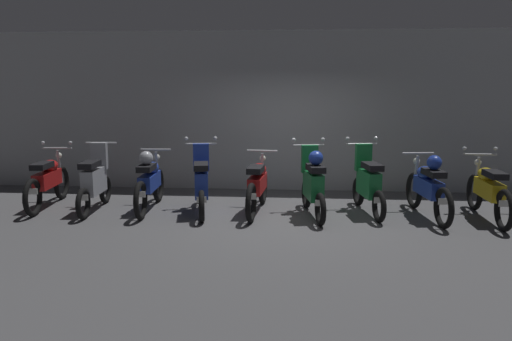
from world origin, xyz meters
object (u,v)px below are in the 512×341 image
(motorbike_slot_0, at_px, (48,180))
(motorbike_slot_8, at_px, (488,190))
(motorbike_slot_4, at_px, (258,185))
(motorbike_slot_3, at_px, (202,183))
(motorbike_slot_7, at_px, (428,187))
(motorbike_slot_5, at_px, (313,183))
(motorbike_slot_6, at_px, (368,183))
(motorbike_slot_2, at_px, (150,181))
(motorbike_slot_1, at_px, (95,181))

(motorbike_slot_0, distance_m, motorbike_slot_8, 7.67)
(motorbike_slot_4, height_order, motorbike_slot_8, motorbike_slot_8)
(motorbike_slot_3, height_order, motorbike_slot_7, motorbike_slot_3)
(motorbike_slot_7, bearing_deg, motorbike_slot_5, -178.11)
(motorbike_slot_4, bearing_deg, motorbike_slot_6, 2.77)
(motorbike_slot_7, bearing_deg, motorbike_slot_2, 178.53)
(motorbike_slot_4, relative_size, motorbike_slot_6, 1.17)
(motorbike_slot_4, xyz_separation_m, motorbike_slot_6, (1.91, 0.09, 0.04))
(motorbike_slot_5, bearing_deg, motorbike_slot_8, 0.19)
(motorbike_slot_8, bearing_deg, motorbike_slot_2, 178.24)
(motorbike_slot_7, distance_m, motorbike_slot_8, 0.96)
(motorbike_slot_0, distance_m, motorbike_slot_6, 5.74)
(motorbike_slot_2, xyz_separation_m, motorbike_slot_3, (0.95, -0.12, 0.00))
(motorbike_slot_0, relative_size, motorbike_slot_3, 1.17)
(motorbike_slot_3, bearing_deg, motorbike_slot_0, 175.94)
(motorbike_slot_1, height_order, motorbike_slot_2, motorbike_slot_1)
(motorbike_slot_0, height_order, motorbike_slot_1, motorbike_slot_1)
(motorbike_slot_0, bearing_deg, motorbike_slot_2, -2.59)
(motorbike_slot_2, height_order, motorbike_slot_8, motorbike_slot_8)
(motorbike_slot_3, relative_size, motorbike_slot_5, 1.00)
(motorbike_slot_0, xyz_separation_m, motorbike_slot_2, (1.92, -0.09, 0.03))
(motorbike_slot_6, distance_m, motorbike_slot_8, 1.94)
(motorbike_slot_2, bearing_deg, motorbike_slot_6, 1.40)
(motorbike_slot_2, bearing_deg, motorbike_slot_5, -3.71)
(motorbike_slot_2, relative_size, motorbike_slot_4, 1.00)
(motorbike_slot_4, height_order, motorbike_slot_6, motorbike_slot_6)
(motorbike_slot_7, xyz_separation_m, motorbike_slot_8, (0.96, -0.05, -0.03))
(motorbike_slot_2, distance_m, motorbike_slot_5, 2.87)
(motorbike_slot_3, height_order, motorbike_slot_6, same)
(motorbike_slot_6, xyz_separation_m, motorbike_slot_8, (1.92, -0.27, -0.04))
(motorbike_slot_2, height_order, motorbike_slot_5, motorbike_slot_5)
(motorbike_slot_0, distance_m, motorbike_slot_2, 1.92)
(motorbike_slot_1, relative_size, motorbike_slot_4, 0.86)
(motorbike_slot_1, distance_m, motorbike_slot_3, 1.91)
(motorbike_slot_2, distance_m, motorbike_slot_4, 1.92)
(motorbike_slot_5, distance_m, motorbike_slot_6, 1.00)
(motorbike_slot_0, relative_size, motorbike_slot_6, 1.17)
(motorbike_slot_6, bearing_deg, motorbike_slot_7, -12.61)
(motorbike_slot_3, distance_m, motorbike_slot_5, 1.92)
(motorbike_slot_2, xyz_separation_m, motorbike_slot_4, (1.92, 0.00, -0.04))
(motorbike_slot_4, distance_m, motorbike_slot_5, 0.97)
(motorbike_slot_2, distance_m, motorbike_slot_3, 0.96)
(motorbike_slot_1, xyz_separation_m, motorbike_slot_8, (6.70, -0.07, -0.03))
(motorbike_slot_3, height_order, motorbike_slot_5, same)
(motorbike_slot_0, bearing_deg, motorbike_slot_8, -1.96)
(motorbike_slot_7, bearing_deg, motorbike_slot_4, 177.54)
(motorbike_slot_2, bearing_deg, motorbike_slot_4, 0.02)
(motorbike_slot_4, bearing_deg, motorbike_slot_5, -11.10)
(motorbike_slot_6, bearing_deg, motorbike_slot_4, -177.23)
(motorbike_slot_2, xyz_separation_m, motorbike_slot_5, (2.87, -0.19, 0.04))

